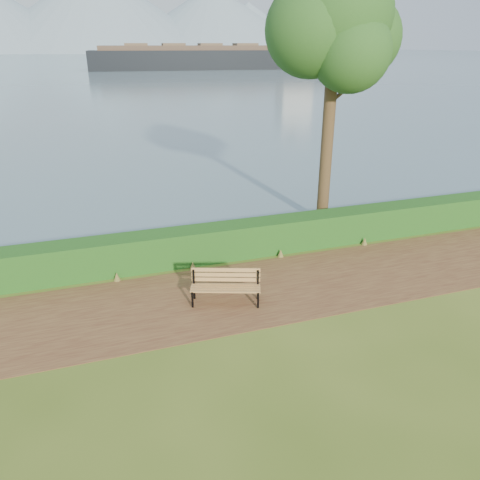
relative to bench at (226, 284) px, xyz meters
name	(u,v)px	position (x,y,z in m)	size (l,w,h in m)	color
ground	(254,298)	(0.73, -0.05, -0.49)	(140.00, 140.00, 0.00)	#455A19
path	(250,292)	(0.73, 0.25, -0.49)	(40.00, 3.40, 0.01)	#532B1C
hedge	(224,241)	(0.73, 2.55, 0.01)	(32.00, 0.85, 1.00)	#134314
water	(79,56)	(0.73, 259.95, -0.49)	(700.00, 510.00, 0.00)	#405567
mountains	(58,13)	(-8.44, 406.00, 27.20)	(585.00, 190.00, 70.00)	gray
bench	(226,284)	(0.00, 0.00, 0.00)	(1.76, 1.03, 0.85)	black
tree	(336,23)	(4.93, 4.34, 6.01)	(4.54, 3.78, 8.75)	#382417
cargo_ship	(227,57)	(33.92, 109.61, 2.33)	(62.93, 16.27, 18.89)	black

